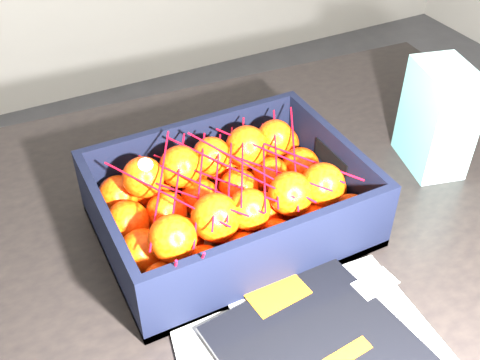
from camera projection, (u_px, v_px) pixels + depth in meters
name	position (u px, v px, depth m)	size (l,w,h in m)	color
table	(229.00, 273.00, 0.89)	(1.25, 0.88, 0.75)	black
produce_crate	(230.00, 210.00, 0.81)	(0.36, 0.27, 0.11)	brown
clementine_heap	(230.00, 200.00, 0.79)	(0.34, 0.25, 0.11)	#FF3A05
mesh_net	(228.00, 177.00, 0.76)	(0.29, 0.24, 0.09)	red
retail_carton	(438.00, 118.00, 0.90)	(0.08, 0.11, 0.17)	white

